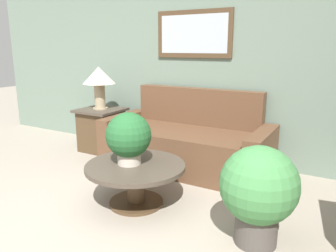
% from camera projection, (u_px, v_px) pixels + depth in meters
% --- Properties ---
extents(wall_back, '(8.00, 0.09, 2.60)m').
position_uv_depth(wall_back, '(209.00, 62.00, 4.28)').
color(wall_back, slate).
rests_on(wall_back, ground_plane).
extents(couch_main, '(2.08, 0.91, 0.97)m').
position_uv_depth(couch_main, '(186.00, 143.00, 4.13)').
color(couch_main, brown).
rests_on(couch_main, ground_plane).
extents(coffee_table, '(0.95, 0.95, 0.41)m').
position_uv_depth(coffee_table, '(136.00, 175.00, 3.14)').
color(coffee_table, '#4C3823').
rests_on(coffee_table, ground_plane).
extents(side_table, '(0.60, 0.60, 0.62)m').
position_uv_depth(side_table, '(101.00, 129.00, 4.82)').
color(side_table, '#4C3823').
rests_on(side_table, ground_plane).
extents(table_lamp, '(0.46, 0.46, 0.60)m').
position_uv_depth(table_lamp, '(99.00, 79.00, 4.64)').
color(table_lamp, tan).
rests_on(table_lamp, side_table).
extents(potted_plant_on_table, '(0.43, 0.43, 0.50)m').
position_uv_depth(potted_plant_on_table, '(129.00, 137.00, 3.07)').
color(potted_plant_on_table, beige).
rests_on(potted_plant_on_table, coffee_table).
extents(potted_plant_floor, '(0.60, 0.60, 0.78)m').
position_uv_depth(potted_plant_floor, '(259.00, 190.00, 2.47)').
color(potted_plant_floor, '#4C4742').
rests_on(potted_plant_floor, ground_plane).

